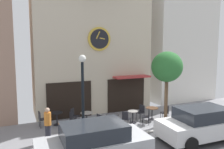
{
  "coord_description": "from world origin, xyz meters",
  "views": [
    {
      "loc": [
        -5.73,
        -9.11,
        4.35
      ],
      "look_at": [
        -0.76,
        2.08,
        2.9
      ],
      "focal_mm": 34.73,
      "sensor_mm": 36.0,
      "label": 1
    }
  ],
  "objects_px": {
    "cafe_chair_curbside": "(141,111)",
    "cafe_chair_facing_street": "(41,118)",
    "cafe_table_center_left": "(87,116)",
    "parked_car_white": "(202,123)",
    "cafe_chair_facing_wall": "(101,121)",
    "parked_car_silver": "(94,144)",
    "cafe_table_center_right": "(57,116)",
    "cafe_chair_near_lamp": "(166,111)",
    "cafe_chair_corner": "(73,119)",
    "cafe_table_leftmost": "(133,115)",
    "street_tree": "(167,67)",
    "cafe_table_center": "(113,118)",
    "cafe_chair_under_awning": "(74,115)",
    "street_lamp": "(83,96)",
    "pedestrian_orange": "(48,125)",
    "cafe_chair_near_tree": "(126,118)",
    "cafe_chair_by_entrance": "(147,115)",
    "cafe_table_near_door": "(152,111)"
  },
  "relations": [
    {
      "from": "cafe_table_center_left",
      "to": "cafe_chair_under_awning",
      "type": "relative_size",
      "value": 0.83
    },
    {
      "from": "cafe_chair_near_tree",
      "to": "parked_car_white",
      "type": "distance_m",
      "value": 3.93
    },
    {
      "from": "street_lamp",
      "to": "cafe_table_center",
      "type": "relative_size",
      "value": 5.35
    },
    {
      "from": "cafe_table_near_door",
      "to": "cafe_chair_near_lamp",
      "type": "xyz_separation_m",
      "value": [
        0.76,
        -0.35,
        -0.02
      ]
    },
    {
      "from": "cafe_table_center_right",
      "to": "parked_car_white",
      "type": "distance_m",
      "value": 7.76
    },
    {
      "from": "street_tree",
      "to": "cafe_chair_by_entrance",
      "type": "distance_m",
      "value": 2.98
    },
    {
      "from": "cafe_table_center",
      "to": "cafe_chair_near_tree",
      "type": "xyz_separation_m",
      "value": [
        0.69,
        -0.27,
        -0.01
      ]
    },
    {
      "from": "cafe_chair_near_lamp",
      "to": "cafe_chair_facing_wall",
      "type": "bearing_deg",
      "value": 179.98
    },
    {
      "from": "pedestrian_orange",
      "to": "cafe_chair_near_tree",
      "type": "bearing_deg",
      "value": 4.72
    },
    {
      "from": "cafe_table_center_right",
      "to": "cafe_chair_facing_wall",
      "type": "bearing_deg",
      "value": -41.52
    },
    {
      "from": "cafe_chair_near_lamp",
      "to": "cafe_chair_facing_wall",
      "type": "relative_size",
      "value": 1.0
    },
    {
      "from": "cafe_chair_facing_street",
      "to": "cafe_chair_under_awning",
      "type": "height_order",
      "value": "same"
    },
    {
      "from": "cafe_chair_by_entrance",
      "to": "cafe_chair_facing_street",
      "type": "bearing_deg",
      "value": 160.63
    },
    {
      "from": "cafe_table_leftmost",
      "to": "street_lamp",
      "type": "bearing_deg",
      "value": -166.82
    },
    {
      "from": "cafe_table_center",
      "to": "cafe_chair_near_lamp",
      "type": "relative_size",
      "value": 0.85
    },
    {
      "from": "street_lamp",
      "to": "cafe_chair_near_tree",
      "type": "height_order",
      "value": "street_lamp"
    },
    {
      "from": "street_lamp",
      "to": "cafe_chair_under_awning",
      "type": "relative_size",
      "value": 4.53
    },
    {
      "from": "cafe_table_center",
      "to": "cafe_chair_under_awning",
      "type": "relative_size",
      "value": 0.85
    },
    {
      "from": "street_lamp",
      "to": "cafe_table_near_door",
      "type": "bearing_deg",
      "value": 9.81
    },
    {
      "from": "cafe_table_center",
      "to": "cafe_table_near_door",
      "type": "bearing_deg",
      "value": 3.77
    },
    {
      "from": "cafe_chair_facing_wall",
      "to": "parked_car_white",
      "type": "bearing_deg",
      "value": -36.26
    },
    {
      "from": "cafe_table_near_door",
      "to": "cafe_chair_under_awning",
      "type": "bearing_deg",
      "value": 164.56
    },
    {
      "from": "cafe_table_center_left",
      "to": "cafe_chair_facing_wall",
      "type": "bearing_deg",
      "value": -66.5
    },
    {
      "from": "street_lamp",
      "to": "pedestrian_orange",
      "type": "relative_size",
      "value": 2.44
    },
    {
      "from": "cafe_chair_under_awning",
      "to": "pedestrian_orange",
      "type": "height_order",
      "value": "pedestrian_orange"
    },
    {
      "from": "cafe_chair_by_entrance",
      "to": "cafe_table_leftmost",
      "type": "bearing_deg",
      "value": 140.12
    },
    {
      "from": "cafe_chair_facing_wall",
      "to": "parked_car_white",
      "type": "height_order",
      "value": "parked_car_white"
    },
    {
      "from": "cafe_table_leftmost",
      "to": "street_tree",
      "type": "bearing_deg",
      "value": -32.66
    },
    {
      "from": "street_lamp",
      "to": "cafe_chair_facing_street",
      "type": "xyz_separation_m",
      "value": [
        -1.77,
        2.21,
        -1.54
      ]
    },
    {
      "from": "cafe_table_center_left",
      "to": "parked_car_white",
      "type": "relative_size",
      "value": 0.17
    },
    {
      "from": "cafe_table_center_right",
      "to": "cafe_chair_corner",
      "type": "distance_m",
      "value": 1.12
    },
    {
      "from": "cafe_chair_facing_street",
      "to": "cafe_chair_curbside",
      "type": "height_order",
      "value": "same"
    },
    {
      "from": "cafe_table_leftmost",
      "to": "parked_car_white",
      "type": "distance_m",
      "value": 3.86
    },
    {
      "from": "parked_car_white",
      "to": "cafe_chair_curbside",
      "type": "bearing_deg",
      "value": 107.71
    },
    {
      "from": "cafe_chair_near_lamp",
      "to": "cafe_chair_corner",
      "type": "distance_m",
      "value": 5.65
    },
    {
      "from": "street_lamp",
      "to": "cafe_table_center_right",
      "type": "distance_m",
      "value": 2.87
    },
    {
      "from": "cafe_chair_facing_street",
      "to": "cafe_chair_facing_wall",
      "type": "relative_size",
      "value": 1.0
    },
    {
      "from": "parked_car_silver",
      "to": "cafe_table_center_right",
      "type": "bearing_deg",
      "value": 96.83
    },
    {
      "from": "cafe_chair_near_lamp",
      "to": "cafe_chair_curbside",
      "type": "bearing_deg",
      "value": 153.95
    },
    {
      "from": "cafe_chair_facing_wall",
      "to": "cafe_chair_near_lamp",
      "type": "bearing_deg",
      "value": -0.02
    },
    {
      "from": "cafe_chair_facing_street",
      "to": "cafe_table_leftmost",
      "type": "bearing_deg",
      "value": -16.12
    },
    {
      "from": "cafe_chair_near_tree",
      "to": "street_lamp",
      "type": "bearing_deg",
      "value": -172.33
    },
    {
      "from": "cafe_chair_curbside",
      "to": "cafe_chair_facing_street",
      "type": "bearing_deg",
      "value": 169.27
    },
    {
      "from": "cafe_table_center_left",
      "to": "cafe_chair_near_tree",
      "type": "height_order",
      "value": "cafe_chair_near_tree"
    },
    {
      "from": "street_lamp",
      "to": "cafe_table_center_right",
      "type": "bearing_deg",
      "value": 112.43
    },
    {
      "from": "cafe_chair_by_entrance",
      "to": "pedestrian_orange",
      "type": "xyz_separation_m",
      "value": [
        -5.58,
        -0.23,
        0.33
      ]
    },
    {
      "from": "cafe_chair_under_awning",
      "to": "cafe_chair_corner",
      "type": "bearing_deg",
      "value": -108.18
    },
    {
      "from": "cafe_chair_near_lamp",
      "to": "cafe_chair_near_tree",
      "type": "relative_size",
      "value": 1.0
    },
    {
      "from": "cafe_chair_curbside",
      "to": "cafe_chair_by_entrance",
      "type": "height_order",
      "value": "same"
    },
    {
      "from": "cafe_chair_near_tree",
      "to": "pedestrian_orange",
      "type": "relative_size",
      "value": 0.54
    }
  ]
}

